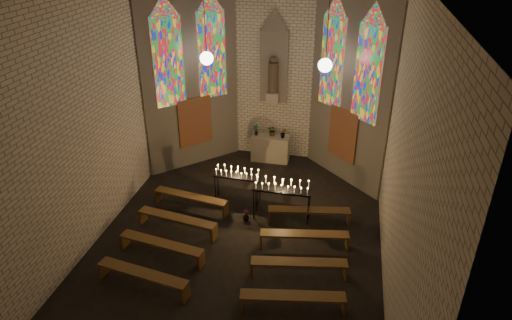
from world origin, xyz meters
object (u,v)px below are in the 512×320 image
at_px(votive_stand_left, 237,174).
at_px(aisle_flower_pot, 246,215).
at_px(altar, 270,148).
at_px(votive_stand_right, 282,187).

bearing_deg(votive_stand_left, aisle_flower_pot, -61.68).
bearing_deg(altar, votive_stand_left, -100.32).
xyz_separation_m(altar, votive_stand_left, (-0.54, -2.97, 0.47)).
bearing_deg(votive_stand_right, aisle_flower_pot, -161.42).
height_order(aisle_flower_pot, votive_stand_left, votive_stand_left).
distance_m(altar, aisle_flower_pot, 4.05).
height_order(votive_stand_left, votive_stand_right, votive_stand_right).
bearing_deg(aisle_flower_pot, votive_stand_right, 17.99).
bearing_deg(votive_stand_left, altar, 81.80).
distance_m(altar, votive_stand_left, 3.06).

